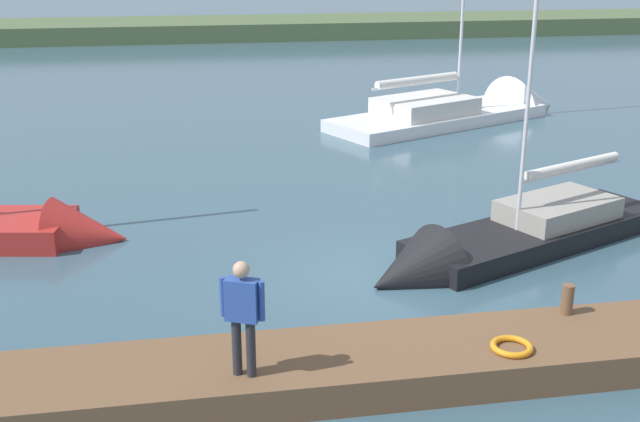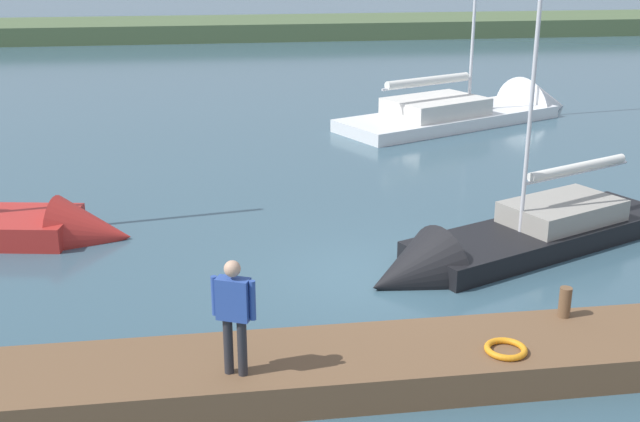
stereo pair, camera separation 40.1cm
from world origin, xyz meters
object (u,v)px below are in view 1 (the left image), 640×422
object	(u,v)px
mooring_post_far	(567,299)
person_on_dock	(243,310)
sailboat_near_dock	(478,114)
sailboat_far_left	(500,247)
life_ring_buoy	(512,347)

from	to	relation	value
mooring_post_far	person_on_dock	world-z (taller)	person_on_dock
person_on_dock	sailboat_near_dock	bearing A→B (deg)	174.82
sailboat_near_dock	person_on_dock	world-z (taller)	sailboat_near_dock
sailboat_far_left	person_on_dock	world-z (taller)	sailboat_far_left
mooring_post_far	sailboat_near_dock	world-z (taller)	sailboat_near_dock
mooring_post_far	person_on_dock	distance (m)	5.69
mooring_post_far	sailboat_far_left	size ratio (longest dim) A/B	0.05
sailboat_far_left	person_on_dock	xyz separation A→B (m)	(6.03, 5.11, 1.41)
mooring_post_far	life_ring_buoy	xyz separation A→B (m)	(1.41, 1.03, -0.21)
mooring_post_far	life_ring_buoy	distance (m)	1.76
life_ring_buoy	sailboat_near_dock	size ratio (longest dim) A/B	0.05
sailboat_far_left	person_on_dock	distance (m)	8.03
sailboat_near_dock	person_on_dock	xyz separation A→B (m)	(10.73, 18.94, 1.47)
sailboat_near_dock	person_on_dock	bearing A→B (deg)	-144.45
person_on_dock	sailboat_far_left	bearing A→B (deg)	154.60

